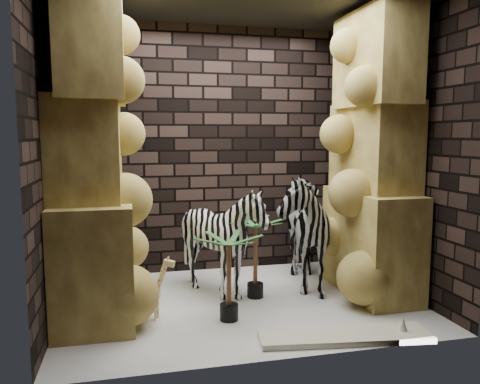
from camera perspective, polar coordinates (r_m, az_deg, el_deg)
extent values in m
plane|color=white|center=(4.88, 0.21, -13.29)|extent=(3.50, 3.50, 0.00)
plane|color=black|center=(5.81, -2.67, 5.08)|extent=(3.50, 0.00, 3.50)
plane|color=black|center=(3.38, 5.17, 3.70)|extent=(3.50, 0.00, 3.50)
plane|color=black|center=(4.51, -22.00, 4.04)|extent=(0.00, 3.00, 3.00)
plane|color=black|center=(5.28, 19.10, 4.51)|extent=(0.00, 3.00, 3.00)
imported|color=white|center=(5.28, 6.92, -3.17)|extent=(0.87, 1.38, 1.53)
imported|color=white|center=(4.91, -2.14, -6.62)|extent=(1.21, 1.38, 1.07)
cube|color=#EDE8C6|center=(4.18, 12.60, -16.69)|extent=(1.47, 0.54, 0.05)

